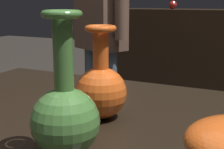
# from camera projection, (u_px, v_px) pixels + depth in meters

# --- Properties ---
(vase_centerpiece) EXTENTS (0.12, 0.12, 0.21)m
(vase_centerpiece) POSITION_uv_depth(u_px,v_px,m) (101.00, 88.00, 0.74)
(vase_centerpiece) COLOR #E55B1E
(vase_centerpiece) RESTS_ON display_plinth
(vase_right_accent) EXTENTS (0.12, 0.12, 0.25)m
(vase_right_accent) POSITION_uv_depth(u_px,v_px,m) (65.00, 114.00, 0.56)
(vase_right_accent) COLOR #477A38
(vase_right_accent) RESTS_ON display_plinth
(shelf_vase_left) EXTENTS (0.07, 0.07, 0.13)m
(shelf_vase_left) POSITION_uv_depth(u_px,v_px,m) (173.00, 4.00, 2.90)
(shelf_vase_left) COLOR red
(shelf_vase_left) RESTS_ON back_display_shelf
(visitor_near_left) EXTENTS (0.43, 0.31, 1.57)m
(visitor_near_left) POSITION_uv_depth(u_px,v_px,m) (100.00, 25.00, 1.96)
(visitor_near_left) COLOR slate
(visitor_near_left) RESTS_ON ground_plane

